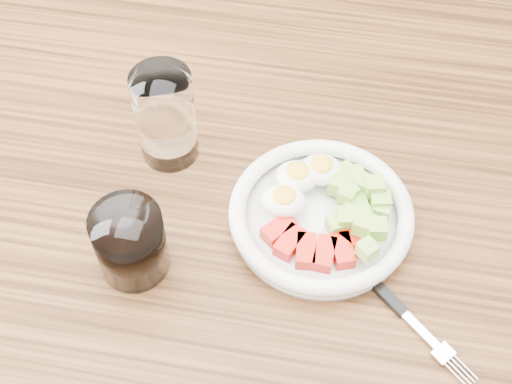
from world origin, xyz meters
The scene contains 5 objects.
dining_table centered at (0.00, 0.00, 0.67)m, with size 1.50×0.90×0.77m.
bowl centered at (0.07, 0.00, 0.79)m, with size 0.22×0.22×0.05m.
fork centered at (0.16, -0.09, 0.77)m, with size 0.15×0.14×0.01m.
water_glass centered at (-0.13, 0.08, 0.84)m, with size 0.07×0.07×0.13m, color white.
coffee_glass centered at (-0.13, -0.09, 0.81)m, with size 0.08×0.08×0.09m.
Camera 1 is at (0.08, -0.47, 1.48)m, focal length 50.00 mm.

